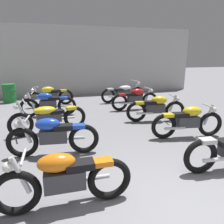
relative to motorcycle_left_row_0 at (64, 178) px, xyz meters
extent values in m
plane|color=gray|center=(1.61, -0.77, -0.46)|extent=(60.00, 60.00, 0.00)
cube|color=#BCBAB7|center=(1.61, 9.11, 1.34)|extent=(13.34, 0.24, 3.60)
torus|color=black|center=(-0.64, 0.02, -0.12)|extent=(0.67, 0.13, 0.67)
torus|color=black|center=(0.66, -0.02, -0.12)|extent=(0.67, 0.13, 0.67)
cylinder|color=silver|center=(-0.56, 0.02, 0.14)|extent=(0.24, 0.08, 0.56)
cube|color=#38383D|center=(0.01, 0.00, -0.02)|extent=(0.58, 0.26, 0.28)
ellipsoid|color=orange|center=(-0.09, 0.00, 0.26)|extent=(0.53, 0.30, 0.26)
cube|color=black|center=(0.23, -0.01, 0.18)|extent=(0.41, 0.25, 0.10)
cube|color=orange|center=(0.56, -0.02, 0.18)|extent=(0.29, 0.21, 0.08)
cylinder|color=silver|center=(-0.50, 0.02, 0.40)|extent=(0.05, 0.48, 0.04)
sphere|color=white|center=(-0.70, 0.02, 0.28)|extent=(0.14, 0.14, 0.14)
cylinder|color=silver|center=(0.41, 0.11, -0.14)|extent=(0.55, 0.09, 0.07)
torus|color=black|center=(-0.72, 1.86, -0.12)|extent=(0.68, 0.20, 0.67)
torus|color=black|center=(0.57, 1.69, -0.12)|extent=(0.68, 0.20, 0.67)
cylinder|color=silver|center=(-0.64, 1.85, 0.14)|extent=(0.25, 0.10, 0.56)
cube|color=#38383D|center=(-0.07, 1.77, -0.02)|extent=(0.60, 0.31, 0.28)
ellipsoid|color=blue|center=(-0.17, 1.79, 0.26)|extent=(0.55, 0.35, 0.26)
cube|color=black|center=(0.14, 1.74, 0.18)|extent=(0.43, 0.29, 0.10)
cube|color=blue|center=(0.47, 1.70, 0.18)|extent=(0.30, 0.24, 0.08)
cylinder|color=silver|center=(-0.58, 1.84, 0.40)|extent=(0.10, 0.48, 0.04)
sphere|color=white|center=(-0.78, 1.87, 0.28)|extent=(0.14, 0.14, 0.14)
cylinder|color=silver|center=(0.34, 1.85, -0.14)|extent=(0.55, 0.14, 0.07)
torus|color=black|center=(-0.87, 3.15, -0.12)|extent=(0.68, 0.23, 0.67)
torus|color=black|center=(0.60, 3.44, -0.12)|extent=(0.68, 0.23, 0.67)
cylinder|color=silver|center=(-0.79, 3.17, 0.19)|extent=(0.28, 0.12, 0.66)
cube|color=#38383D|center=(-0.13, 3.29, -0.02)|extent=(0.69, 0.36, 0.28)
ellipsoid|color=yellow|center=(-0.23, 3.28, 0.20)|extent=(0.65, 0.43, 0.22)
cube|color=black|center=(0.08, 3.34, 0.12)|extent=(0.44, 0.31, 0.10)
cube|color=yellow|center=(0.50, 3.42, 0.18)|extent=(0.31, 0.25, 0.08)
cylinder|color=silver|center=(-0.73, 3.18, 0.50)|extent=(0.16, 0.67, 0.04)
sphere|color=white|center=(-0.93, 3.14, 0.38)|extent=(0.14, 0.14, 0.14)
cylinder|color=silver|center=(0.33, 3.52, -0.14)|extent=(0.55, 0.17, 0.07)
torus|color=black|center=(-0.77, 5.12, -0.12)|extent=(0.68, 0.17, 0.67)
torus|color=black|center=(0.52, 5.01, -0.12)|extent=(0.68, 0.17, 0.67)
cylinder|color=silver|center=(-0.69, 5.11, 0.14)|extent=(0.25, 0.09, 0.56)
cube|color=#38383D|center=(-0.12, 5.06, -0.02)|extent=(0.59, 0.29, 0.28)
ellipsoid|color=blue|center=(-0.22, 5.07, 0.26)|extent=(0.54, 0.33, 0.26)
cube|color=black|center=(0.10, 5.04, 0.18)|extent=(0.42, 0.27, 0.10)
cube|color=blue|center=(0.42, 5.01, 0.18)|extent=(0.30, 0.22, 0.08)
cylinder|color=silver|center=(-0.63, 5.11, 0.40)|extent=(0.08, 0.48, 0.04)
sphere|color=white|center=(-0.83, 5.13, 0.28)|extent=(0.14, 0.14, 0.14)
cylinder|color=silver|center=(0.29, 5.16, -0.14)|extent=(0.55, 0.12, 0.07)
torus|color=black|center=(-0.64, 6.53, -0.12)|extent=(0.68, 0.22, 0.67)
torus|color=black|center=(0.64, 6.74, -0.12)|extent=(0.68, 0.22, 0.67)
cylinder|color=silver|center=(-0.56, 6.55, 0.14)|extent=(0.25, 0.11, 0.56)
cube|color=#38383D|center=(0.00, 6.64, -0.02)|extent=(0.60, 0.33, 0.28)
ellipsoid|color=yellow|center=(-0.10, 6.62, 0.26)|extent=(0.56, 0.36, 0.26)
cube|color=black|center=(0.22, 6.67, 0.18)|extent=(0.43, 0.30, 0.10)
cube|color=yellow|center=(0.55, 6.73, 0.18)|extent=(0.31, 0.24, 0.08)
cylinder|color=silver|center=(-0.50, 6.56, 0.40)|extent=(0.11, 0.48, 0.04)
sphere|color=white|center=(-0.70, 6.52, 0.28)|extent=(0.14, 0.14, 0.14)
cylinder|color=silver|center=(0.38, 6.83, -0.14)|extent=(0.55, 0.16, 0.07)
torus|color=black|center=(2.47, 0.20, -0.12)|extent=(0.68, 0.18, 0.67)
cube|color=#B7B7BC|center=(2.57, 0.19, 0.18)|extent=(0.30, 0.23, 0.08)
cylinder|color=silver|center=(2.70, 0.05, -0.14)|extent=(0.55, 0.12, 0.07)
torus|color=black|center=(3.99, 1.72, -0.12)|extent=(0.68, 0.21, 0.67)
torus|color=black|center=(2.70, 1.92, -0.12)|extent=(0.68, 0.21, 0.67)
cylinder|color=silver|center=(3.91, 1.73, 0.14)|extent=(0.25, 0.11, 0.56)
cube|color=#38383D|center=(3.35, 1.82, -0.02)|extent=(0.60, 0.33, 0.28)
ellipsoid|color=yellow|center=(3.45, 1.80, 0.26)|extent=(0.56, 0.36, 0.26)
cube|color=black|center=(3.13, 1.85, 0.18)|extent=(0.43, 0.30, 0.10)
cube|color=yellow|center=(2.80, 1.91, 0.18)|extent=(0.31, 0.24, 0.08)
cylinder|color=silver|center=(3.85, 1.74, 0.40)|extent=(0.11, 0.48, 0.04)
sphere|color=white|center=(4.05, 1.71, 0.28)|extent=(0.14, 0.14, 0.14)
cylinder|color=silver|center=(2.93, 1.75, -0.14)|extent=(0.55, 0.15, 0.07)
torus|color=black|center=(3.88, 3.24, -0.12)|extent=(0.68, 0.24, 0.67)
torus|color=black|center=(2.61, 3.49, -0.12)|extent=(0.68, 0.24, 0.67)
cylinder|color=silver|center=(3.81, 3.26, 0.14)|extent=(0.25, 0.12, 0.56)
cube|color=#38383D|center=(3.25, 3.37, -0.02)|extent=(0.61, 0.35, 0.28)
ellipsoid|color=yellow|center=(3.34, 3.35, 0.26)|extent=(0.56, 0.38, 0.26)
cube|color=black|center=(3.03, 3.41, 0.18)|extent=(0.44, 0.31, 0.10)
cube|color=yellow|center=(2.71, 3.47, 0.18)|extent=(0.31, 0.25, 0.08)
cylinder|color=silver|center=(3.75, 3.27, 0.40)|extent=(0.13, 0.48, 0.04)
sphere|color=white|center=(3.94, 3.23, 0.28)|extent=(0.14, 0.14, 0.14)
cylinder|color=silver|center=(2.83, 3.32, -0.14)|extent=(0.55, 0.18, 0.07)
torus|color=black|center=(3.85, 5.03, -0.12)|extent=(0.67, 0.12, 0.67)
torus|color=black|center=(2.55, 5.02, -0.12)|extent=(0.67, 0.12, 0.67)
cylinder|color=silver|center=(3.77, 5.03, 0.14)|extent=(0.24, 0.07, 0.56)
cube|color=#38383D|center=(3.20, 5.02, -0.02)|extent=(0.57, 0.25, 0.28)
ellipsoid|color=red|center=(3.30, 5.02, 0.26)|extent=(0.52, 0.28, 0.26)
cube|color=black|center=(2.98, 5.02, 0.18)|extent=(0.40, 0.24, 0.10)
cube|color=red|center=(2.65, 5.02, 0.18)|extent=(0.28, 0.20, 0.08)
cylinder|color=silver|center=(3.71, 5.03, 0.40)|extent=(0.04, 0.48, 0.04)
sphere|color=white|center=(3.91, 5.03, 0.28)|extent=(0.14, 0.14, 0.14)
cylinder|color=silver|center=(2.80, 4.89, -0.14)|extent=(0.55, 0.08, 0.07)
torus|color=black|center=(4.00, 6.63, -0.12)|extent=(0.68, 0.18, 0.67)
torus|color=black|center=(2.51, 6.48, -0.12)|extent=(0.68, 0.18, 0.67)
cylinder|color=silver|center=(3.92, 6.62, 0.19)|extent=(0.28, 0.10, 0.66)
cube|color=#38383D|center=(3.25, 6.55, -0.02)|extent=(0.68, 0.31, 0.28)
ellipsoid|color=white|center=(3.35, 6.56, 0.20)|extent=(0.63, 0.38, 0.22)
cube|color=black|center=(3.03, 6.53, 0.12)|extent=(0.42, 0.28, 0.10)
cube|color=white|center=(2.61, 6.49, 0.18)|extent=(0.30, 0.23, 0.08)
cylinder|color=silver|center=(3.86, 6.62, 0.50)|extent=(0.11, 0.68, 0.04)
sphere|color=white|center=(4.06, 6.64, 0.38)|extent=(0.14, 0.14, 0.14)
cylinder|color=silver|center=(2.77, 6.37, -0.14)|extent=(0.55, 0.13, 0.07)
cylinder|color=#1E722D|center=(-1.79, 7.98, -0.03)|extent=(0.56, 0.56, 0.85)
torus|color=#1E722D|center=(-1.79, 7.98, 0.14)|extent=(0.59, 0.59, 0.03)
torus|color=#1E722D|center=(-1.79, 7.98, -0.20)|extent=(0.59, 0.59, 0.03)
camera|label=1|loc=(-0.14, -2.77, 1.68)|focal=34.58mm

